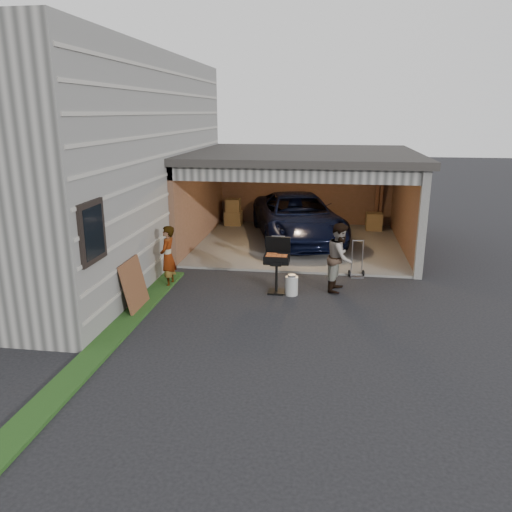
# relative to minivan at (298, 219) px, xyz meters

# --- Properties ---
(ground) EXTENTS (80.00, 80.00, 0.00)m
(ground) POSITION_rel_minivan_xyz_m (-0.65, -6.90, -0.73)
(ground) COLOR black
(ground) RESTS_ON ground
(house) EXTENTS (7.00, 11.00, 5.50)m
(house) POSITION_rel_minivan_xyz_m (-6.65, -2.90, 2.02)
(house) COLOR #474744
(house) RESTS_ON ground
(groundcover_strip) EXTENTS (0.50, 8.00, 0.06)m
(groundcover_strip) POSITION_rel_minivan_xyz_m (-2.90, -7.90, -0.70)
(groundcover_strip) COLOR #193814
(groundcover_strip) RESTS_ON ground
(garage) EXTENTS (6.80, 6.30, 2.90)m
(garage) POSITION_rel_minivan_xyz_m (0.12, -0.11, 1.14)
(garage) COLOR #605E59
(garage) RESTS_ON ground
(minivan) EXTENTS (3.65, 5.67, 1.45)m
(minivan) POSITION_rel_minivan_xyz_m (0.00, 0.00, 0.00)
(minivan) COLOR black
(minivan) RESTS_ON ground
(woman) EXTENTS (0.36, 0.54, 1.48)m
(woman) POSITION_rel_minivan_xyz_m (-2.75, -4.82, 0.01)
(woman) COLOR #9BAFC3
(woman) RESTS_ON ground
(man) EXTENTS (0.76, 0.89, 1.61)m
(man) POSITION_rel_minivan_xyz_m (1.28, -4.50, 0.08)
(man) COLOR #4D281E
(man) RESTS_ON ground
(bbq_grill) EXTENTS (0.58, 0.51, 1.28)m
(bbq_grill) POSITION_rel_minivan_xyz_m (-0.15, -4.87, 0.04)
(bbq_grill) COLOR black
(bbq_grill) RESTS_ON ground
(propane_tank) EXTENTS (0.31, 0.31, 0.44)m
(propane_tank) POSITION_rel_minivan_xyz_m (0.21, -4.98, -0.51)
(propane_tank) COLOR #B3B4AF
(propane_tank) RESTS_ON ground
(plywood_panel) EXTENTS (0.27, 0.97, 1.08)m
(plywood_panel) POSITION_rel_minivan_xyz_m (-2.99, -6.33, -0.19)
(plywood_panel) COLOR #57341D
(plywood_panel) RESTS_ON ground
(hand_truck) EXTENTS (0.41, 0.34, 0.96)m
(hand_truck) POSITION_rel_minivan_xyz_m (1.74, -3.44, -0.54)
(hand_truck) COLOR gray
(hand_truck) RESTS_ON ground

